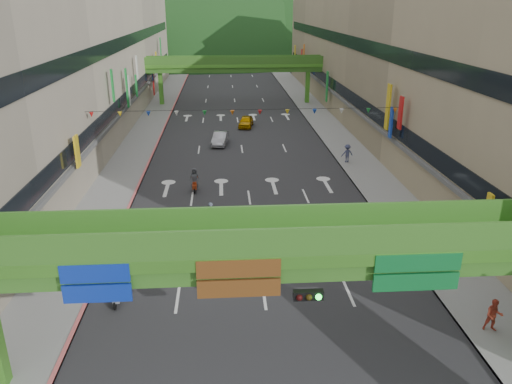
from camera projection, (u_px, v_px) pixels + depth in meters
road_slab at (239, 127)px, 61.74m from camera, size 18.00×140.00×0.02m
sidewalk_left at (149, 128)px, 61.02m from camera, size 4.00×140.00×0.15m
sidewalk_right at (326, 125)px, 62.41m from camera, size 4.00×140.00×0.15m
curb_left at (164, 127)px, 61.14m from camera, size 0.20×140.00×0.18m
curb_right at (311, 125)px, 62.29m from camera, size 0.20×140.00×0.18m
building_row_left at (73, 49)px, 57.19m from camera, size 12.80×95.00×19.00m
building_row_right at (396, 47)px, 59.58m from camera, size 12.80×95.00×19.00m
overpass_near at (304, 269)px, 18.34m from camera, size 28.00×12.27×7.10m
overpass_far at (235, 68)px, 73.82m from camera, size 28.00×2.20×7.10m
hill_left at (181, 50)px, 163.40m from camera, size 168.00×140.00×112.00m
hill_right at (294, 44)px, 184.58m from camera, size 208.00×176.00×128.00m
bunting_string at (246, 112)px, 40.98m from camera, size 26.00×0.36×0.47m
scooter_rider_near at (211, 218)px, 33.07m from camera, size 0.66×1.60×2.12m
scooter_rider_mid at (283, 221)px, 32.51m from camera, size 0.86×1.60×2.04m
scooter_rider_left at (116, 287)px, 25.17m from camera, size 0.96×1.60×1.95m
scooter_rider_far at (195, 180)px, 40.28m from camera, size 0.81×1.60×2.00m
parked_scooter_row at (395, 237)px, 31.55m from camera, size 1.60×7.16×1.08m
car_silver at (220, 139)px, 53.81m from camera, size 2.00×4.25×1.35m
car_yellow at (246, 122)px, 61.48m from camera, size 2.23×4.18×1.35m
pedestrian_red at (493, 318)px, 22.93m from camera, size 0.91×0.78×1.62m
pedestrian_dark at (464, 256)px, 28.50m from camera, size 1.05×0.85×1.68m
pedestrian_blue at (347, 155)px, 47.41m from camera, size 0.87×0.62×1.73m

